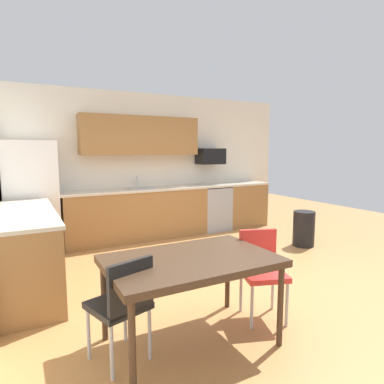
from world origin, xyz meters
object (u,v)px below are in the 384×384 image
dining_table (191,265)px  oven_range (213,207)px  microwave (210,156)px  refrigerator (31,199)px  chair_near_table (261,266)px  trash_bin (304,229)px  chair_far_side (123,301)px

dining_table → oven_range: bearing=55.7°
oven_range → dining_table: oven_range is taller
oven_range → microwave: (0.00, 0.10, 1.05)m
refrigerator → oven_range: 3.39m
dining_table → chair_near_table: 0.86m
dining_table → trash_bin: bearing=27.9°
oven_range → chair_near_table: bearing=-114.0°
microwave → oven_range: bearing=-90.0°
refrigerator → chair_far_side: refrigerator is taller
refrigerator → dining_table: (1.06, -3.29, -0.20)m
oven_range → chair_near_table: 3.59m
microwave → chair_near_table: microwave is taller
dining_table → trash_bin: dining_table is taller
refrigerator → trash_bin: bearing=-22.2°
oven_range → chair_near_table: oven_range is taller
refrigerator → chair_far_side: bearing=-81.7°
refrigerator → microwave: size_ratio=3.30×
microwave → chair_far_side: microwave is taller
microwave → dining_table: size_ratio=0.39×
oven_range → trash_bin: 1.92m
chair_far_side → trash_bin: 3.98m
chair_far_side → trash_bin: size_ratio=1.42×
refrigerator → microwave: bearing=3.1°
chair_near_table → trash_bin: chair_near_table is taller
refrigerator → microwave: (3.36, 0.18, 0.62)m
oven_range → microwave: size_ratio=1.69×
dining_table → chair_far_side: chair_far_side is taller
dining_table → chair_far_side: size_ratio=1.65×
microwave → refrigerator: bearing=-176.9°
refrigerator → chair_far_side: 3.35m
refrigerator → oven_range: size_ratio=1.96×
dining_table → chair_far_side: bearing=-179.9°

